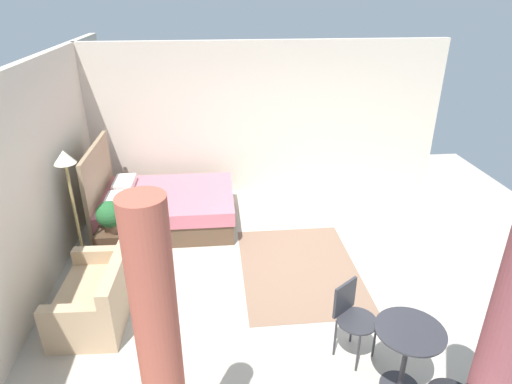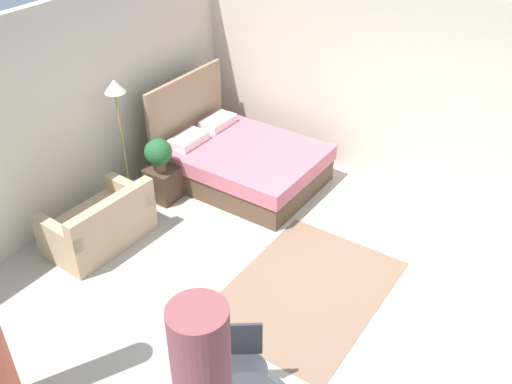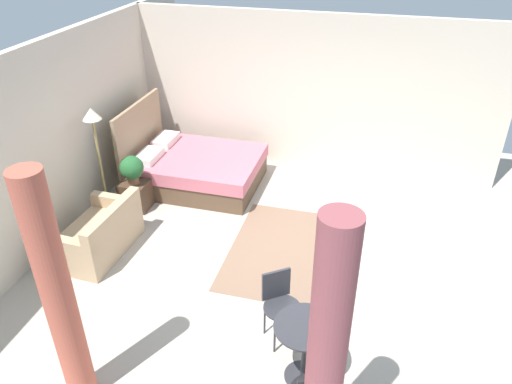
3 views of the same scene
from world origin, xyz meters
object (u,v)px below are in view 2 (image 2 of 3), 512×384
object	(u,v)px
bed	(240,161)
couch	(100,225)
nightstand	(165,181)
potted_plant	(158,153)
floor_lamp	(118,107)
cafe_chair_near_window	(244,358)

from	to	relation	value
bed	couch	world-z (taller)	bed
bed	nightstand	world-z (taller)	bed
couch	potted_plant	xyz separation A→B (m)	(1.14, 0.03, 0.47)
bed	potted_plant	xyz separation A→B (m)	(-1.02, 0.60, 0.42)
floor_lamp	potted_plant	bearing A→B (deg)	-52.09
potted_plant	floor_lamp	bearing A→B (deg)	127.91
couch	potted_plant	bearing A→B (deg)	1.32
bed	couch	xyz separation A→B (m)	(-2.16, 0.57, -0.05)
cafe_chair_near_window	nightstand	bearing A→B (deg)	53.11
bed	floor_lamp	distance (m)	1.94
cafe_chair_near_window	potted_plant	bearing A→B (deg)	54.23
nightstand	floor_lamp	bearing A→B (deg)	138.72
bed	nightstand	bearing A→B (deg)	145.95
couch	nightstand	xyz separation A→B (m)	(1.24, 0.05, -0.04)
bed	nightstand	size ratio (longest dim) A/B	4.19
bed	cafe_chair_near_window	size ratio (longest dim) A/B	2.52
couch	cafe_chair_near_window	world-z (taller)	cafe_chair_near_window
potted_plant	cafe_chair_near_window	world-z (taller)	potted_plant
potted_plant	cafe_chair_near_window	distance (m)	3.43
nightstand	cafe_chair_near_window	distance (m)	3.51
floor_lamp	cafe_chair_near_window	bearing A→B (deg)	-118.97
couch	potted_plant	world-z (taller)	potted_plant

